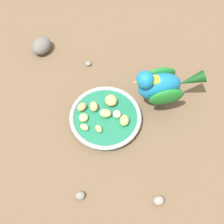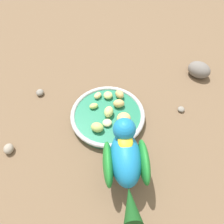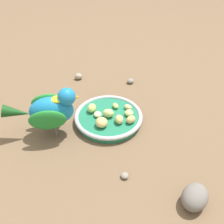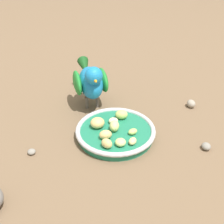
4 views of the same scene
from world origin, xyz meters
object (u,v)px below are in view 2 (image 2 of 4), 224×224
apple_piece_2 (97,127)px  apple_piece_5 (109,96)px  apple_piece_0 (109,112)px  pebble_1 (181,109)px  pebble_0 (9,149)px  apple_piece_7 (124,118)px  apple_piece_8 (120,94)px  parrot (126,159)px  rock_large (199,70)px  apple_piece_1 (119,103)px  apple_piece_6 (98,95)px  pebble_2 (40,92)px  apple_piece_3 (94,106)px  apple_piece_4 (108,121)px  feeding_bowl (108,116)px

apple_piece_2 → apple_piece_5: size_ratio=1.27×
apple_piece_0 → pebble_1: (-0.12, 0.17, -0.03)m
pebble_1 → pebble_0: bearing=-46.6°
apple_piece_7 → apple_piece_8: size_ratio=1.28×
parrot → rock_large: size_ratio=2.69×
apple_piece_1 → parrot: bearing=30.7°
apple_piece_6 → pebble_2: (0.06, -0.17, -0.02)m
apple_piece_3 → pebble_2: 0.18m
apple_piece_4 → rock_large: 0.35m
apple_piece_3 → apple_piece_4: size_ratio=0.98×
rock_large → apple_piece_3: bearing=-37.8°
apple_piece_3 → pebble_0: bearing=-31.6°
parrot → rock_large: 0.42m
apple_piece_8 → pebble_1: size_ratio=1.48×
apple_piece_6 → parrot: parrot is taller
apple_piece_3 → parrot: bearing=51.1°
rock_large → pebble_0: 0.60m
apple_piece_2 → apple_piece_8: apple_piece_2 is taller
apple_piece_2 → parrot: bearing=58.7°
apple_piece_0 → apple_piece_3: bearing=-92.1°
pebble_2 → apple_piece_8: bearing=111.2°
pebble_2 → rock_large: bearing=127.2°
apple_piece_8 → pebble_0: apple_piece_8 is taller
apple_piece_3 → apple_piece_0: bearing=87.9°
apple_piece_6 → pebble_0: (0.24, -0.12, -0.02)m
apple_piece_0 → apple_piece_1: bearing=164.8°
apple_piece_1 → pebble_0: apple_piece_1 is taller
apple_piece_5 → pebble_2: apple_piece_5 is taller
apple_piece_6 → apple_piece_5: bearing=115.3°
apple_piece_2 → pebble_1: bearing=136.0°
apple_piece_8 → pebble_2: size_ratio=1.19×
pebble_1 → pebble_2: (0.14, -0.39, 0.00)m
apple_piece_5 → pebble_2: (0.07, -0.20, -0.02)m
apple_piece_6 → pebble_0: bearing=-25.8°
feeding_bowl → parrot: parrot is taller
apple_piece_5 → pebble_1: bearing=109.1°
apple_piece_4 → pebble_0: apple_piece_4 is taller
pebble_0 → apple_piece_7: bearing=132.7°
apple_piece_2 → apple_piece_6: 0.11m
pebble_1 → apple_piece_4: bearing=-47.1°
apple_piece_0 → apple_piece_5: apple_piece_0 is taller
apple_piece_5 → rock_large: bearing=139.2°
apple_piece_0 → apple_piece_6: bearing=-124.8°
apple_piece_7 → parrot: 0.15m
apple_piece_2 → apple_piece_4: size_ratio=1.34×
apple_piece_2 → apple_piece_5: 0.11m
apple_piece_8 → rock_large: (-0.21, 0.17, -0.01)m
apple_piece_7 → pebble_1: apple_piece_7 is taller
apple_piece_4 → rock_large: (-0.31, 0.16, -0.00)m
apple_piece_3 → apple_piece_5: (-0.05, 0.02, 0.00)m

